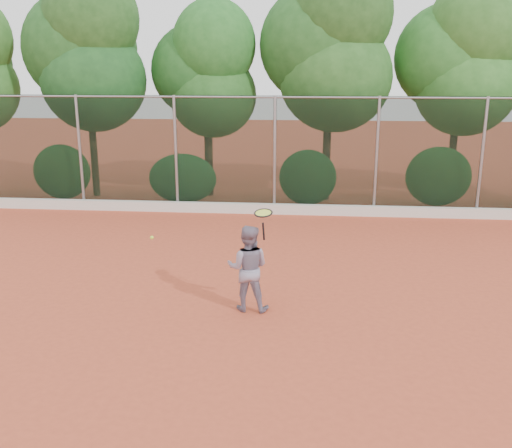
{
  "coord_description": "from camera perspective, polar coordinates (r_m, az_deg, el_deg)",
  "views": [
    {
      "loc": [
        1.02,
        -9.92,
        4.23
      ],
      "look_at": [
        0.0,
        1.0,
        1.25
      ],
      "focal_mm": 40.0,
      "sensor_mm": 36.0,
      "label": 1
    }
  ],
  "objects": [
    {
      "name": "foliage_backdrop",
      "position": [
        18.96,
        0.61,
        15.73
      ],
      "size": [
        23.7,
        3.63,
        7.55
      ],
      "color": "#46311B",
      "rests_on": "ground"
    },
    {
      "name": "tennis_ball_in_flight",
      "position": [
        10.18,
        -10.37,
        -1.35
      ],
      "size": [
        0.07,
        0.07,
        0.07
      ],
      "color": "#CCF638",
      "rests_on": "ground"
    },
    {
      "name": "chainlink_fence",
      "position": [
        17.11,
        1.88,
        7.23
      ],
      "size": [
        24.09,
        0.09,
        3.5
      ],
      "color": "black",
      "rests_on": "ground"
    },
    {
      "name": "ground",
      "position": [
        10.83,
        -0.49,
        -7.79
      ],
      "size": [
        80.0,
        80.0,
        0.0
      ],
      "primitive_type": "plane",
      "color": "#C24B2D",
      "rests_on": "ground"
    },
    {
      "name": "tennis_racket",
      "position": [
        9.9,
        0.74,
        0.89
      ],
      "size": [
        0.4,
        0.4,
        0.57
      ],
      "color": "black",
      "rests_on": "ground"
    },
    {
      "name": "tennis_player",
      "position": [
        10.24,
        -0.81,
        -4.43
      ],
      "size": [
        0.8,
        0.64,
        1.58
      ],
      "primitive_type": "imported",
      "rotation": [
        0.0,
        0.0,
        3.09
      ],
      "color": "gray",
      "rests_on": "ground"
    },
    {
      "name": "concrete_curb",
      "position": [
        17.26,
        1.79,
        1.52
      ],
      "size": [
        24.0,
        0.2,
        0.3
      ],
      "primitive_type": "cube",
      "color": "silver",
      "rests_on": "ground"
    }
  ]
}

